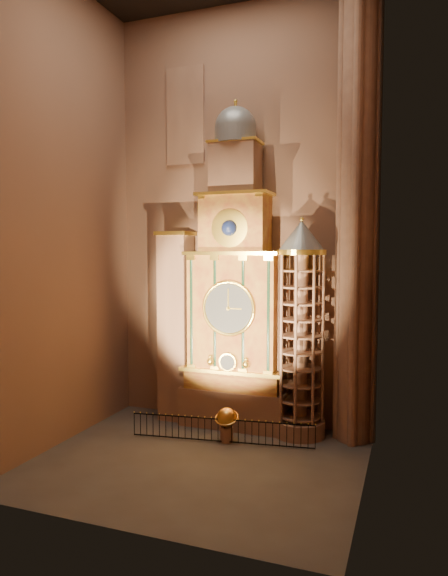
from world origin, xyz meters
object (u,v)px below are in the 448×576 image
at_px(portrait_tower, 176,325).
at_px(celestial_globe, 227,421).
at_px(astronomical_clock, 235,299).
at_px(iron_railing, 221,431).
at_px(stair_turret, 301,330).

distance_m(portrait_tower, celestial_globe, 6.11).
bearing_deg(celestial_globe, portrait_tower, 147.91).
relative_size(astronomical_clock, portrait_tower, 1.64).
height_order(astronomical_clock, iron_railing, astronomical_clock).
bearing_deg(stair_turret, iron_railing, -144.34).
height_order(celestial_globe, iron_railing, celestial_globe).
distance_m(stair_turret, iron_railing, 6.16).
bearing_deg(portrait_tower, stair_turret, -2.33).
bearing_deg(celestial_globe, astronomical_clock, 99.52).
relative_size(astronomical_clock, stair_turret, 1.55).
bearing_deg(iron_railing, astronomical_clock, 94.84).
height_order(portrait_tower, celestial_globe, portrait_tower).
distance_m(portrait_tower, stair_turret, 6.91).
xyz_separation_m(celestial_globe, iron_railing, (-0.17, -0.25, -0.38)).
distance_m(astronomical_clock, celestial_globe, 6.16).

